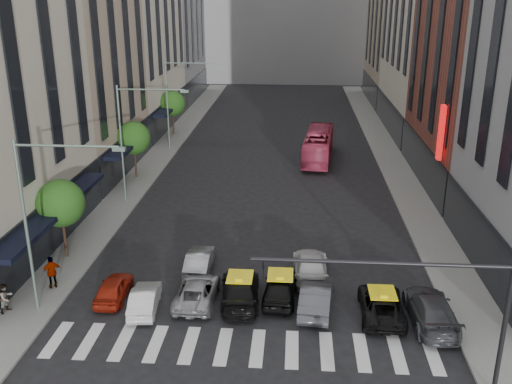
% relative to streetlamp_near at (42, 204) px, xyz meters
% --- Properties ---
extents(ground, '(160.00, 160.00, 0.00)m').
position_rel_streetlamp_near_xyz_m(ground, '(10.04, -4.00, -5.90)').
color(ground, black).
rests_on(ground, ground).
extents(sidewalk_left, '(3.00, 96.00, 0.15)m').
position_rel_streetlamp_near_xyz_m(sidewalk_left, '(-1.46, 26.00, -5.83)').
color(sidewalk_left, slate).
rests_on(sidewalk_left, ground).
extents(sidewalk_right, '(3.00, 96.00, 0.15)m').
position_rel_streetlamp_near_xyz_m(sidewalk_right, '(21.54, 26.00, -5.83)').
color(sidewalk_right, slate).
rests_on(sidewalk_right, ground).
extents(building_left_b, '(8.00, 16.00, 24.00)m').
position_rel_streetlamp_near_xyz_m(building_left_b, '(-6.96, 24.00, 6.10)').
color(building_left_b, tan).
rests_on(building_left_b, ground).
extents(building_right_b, '(8.00, 18.00, 26.00)m').
position_rel_streetlamp_near_xyz_m(building_right_b, '(27.04, 23.00, 7.10)').
color(building_right_b, brown).
rests_on(building_right_b, ground).
extents(building_right_d, '(8.00, 18.00, 28.00)m').
position_rel_streetlamp_near_xyz_m(building_right_d, '(27.04, 61.00, 8.10)').
color(building_right_d, tan).
rests_on(building_right_d, ground).
extents(tree_near, '(2.88, 2.88, 4.95)m').
position_rel_streetlamp_near_xyz_m(tree_near, '(-1.76, 6.00, -2.25)').
color(tree_near, black).
rests_on(tree_near, sidewalk_left).
extents(tree_mid, '(2.88, 2.88, 4.95)m').
position_rel_streetlamp_near_xyz_m(tree_mid, '(-1.76, 22.00, -2.25)').
color(tree_mid, black).
rests_on(tree_mid, sidewalk_left).
extents(tree_far, '(2.88, 2.88, 4.95)m').
position_rel_streetlamp_near_xyz_m(tree_far, '(-1.76, 38.00, -2.25)').
color(tree_far, black).
rests_on(tree_far, sidewalk_left).
extents(streetlamp_near, '(5.38, 0.25, 9.00)m').
position_rel_streetlamp_near_xyz_m(streetlamp_near, '(0.00, 0.00, 0.00)').
color(streetlamp_near, gray).
rests_on(streetlamp_near, sidewalk_left).
extents(streetlamp_mid, '(5.38, 0.25, 9.00)m').
position_rel_streetlamp_near_xyz_m(streetlamp_mid, '(0.00, 16.00, 0.00)').
color(streetlamp_mid, gray).
rests_on(streetlamp_mid, sidewalk_left).
extents(streetlamp_far, '(5.38, 0.25, 9.00)m').
position_rel_streetlamp_near_xyz_m(streetlamp_far, '(0.00, 32.00, 0.00)').
color(streetlamp_far, gray).
rests_on(streetlamp_far, sidewalk_left).
extents(traffic_signal, '(10.10, 0.20, 6.00)m').
position_rel_streetlamp_near_xyz_m(traffic_signal, '(17.74, -5.00, -1.43)').
color(traffic_signal, black).
rests_on(traffic_signal, ground).
extents(liberty_sign, '(0.30, 0.70, 4.00)m').
position_rel_streetlamp_near_xyz_m(liberty_sign, '(22.64, 16.00, 0.10)').
color(liberty_sign, red).
rests_on(liberty_sign, ground).
extents(car_red, '(1.55, 3.68, 1.24)m').
position_rel_streetlamp_near_xyz_m(car_red, '(2.64, 1.46, -5.28)').
color(car_red, maroon).
rests_on(car_red, ground).
extents(car_white_front, '(1.67, 3.85, 1.23)m').
position_rel_streetlamp_near_xyz_m(car_white_front, '(4.60, 0.46, -5.29)').
color(car_white_front, silver).
rests_on(car_white_front, ground).
extents(car_silver, '(2.11, 4.50, 1.24)m').
position_rel_streetlamp_near_xyz_m(car_silver, '(7.14, 1.48, -5.28)').
color(car_silver, '#97979C').
rests_on(car_silver, ground).
extents(taxi_left, '(2.39, 5.11, 1.44)m').
position_rel_streetlamp_near_xyz_m(taxi_left, '(9.43, 1.65, -5.18)').
color(taxi_left, black).
rests_on(taxi_left, ground).
extents(taxi_center, '(1.96, 4.34, 1.45)m').
position_rel_streetlamp_near_xyz_m(taxi_center, '(11.55, 2.01, -5.18)').
color(taxi_center, black).
rests_on(taxi_center, ground).
extents(car_grey_mid, '(1.99, 4.60, 1.47)m').
position_rel_streetlamp_near_xyz_m(car_grey_mid, '(13.43, 1.18, -5.17)').
color(car_grey_mid, '#3A3B41').
rests_on(car_grey_mid, ground).
extents(taxi_right, '(2.25, 4.68, 1.28)m').
position_rel_streetlamp_near_xyz_m(taxi_right, '(16.73, 0.77, -5.26)').
color(taxi_right, black).
rests_on(taxi_right, ground).
extents(car_grey_curb, '(2.18, 5.18, 1.49)m').
position_rel_streetlamp_near_xyz_m(car_grey_curb, '(19.09, 0.24, -5.16)').
color(car_grey_curb, '#3B3E43').
rests_on(car_grey_curb, ground).
extents(car_row2_left, '(1.43, 4.02, 1.32)m').
position_rel_streetlamp_near_xyz_m(car_row2_left, '(6.72, 4.97, -5.24)').
color(car_row2_left, gray).
rests_on(car_row2_left, ground).
extents(car_row2_right, '(2.05, 4.88, 1.41)m').
position_rel_streetlamp_near_xyz_m(car_row2_right, '(13.21, 4.71, -5.20)').
color(car_row2_right, silver).
rests_on(car_row2_right, ground).
extents(bus, '(3.43, 10.50, 2.87)m').
position_rel_streetlamp_near_xyz_m(bus, '(14.41, 29.02, -4.47)').
color(bus, '#CB3B5F').
rests_on(bus, ground).
extents(pedestrian_near, '(0.84, 0.93, 1.57)m').
position_rel_streetlamp_near_xyz_m(pedestrian_near, '(-2.32, -0.46, -4.97)').
color(pedestrian_near, gray).
rests_on(pedestrian_near, sidewalk_left).
extents(pedestrian_far, '(1.15, 1.02, 1.87)m').
position_rel_streetlamp_near_xyz_m(pedestrian_far, '(-0.98, 2.14, -4.82)').
color(pedestrian_far, gray).
rests_on(pedestrian_far, sidewalk_left).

